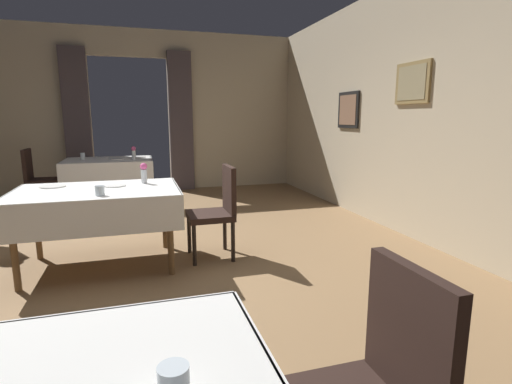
# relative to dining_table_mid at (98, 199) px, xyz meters

# --- Properties ---
(ground) EXTENTS (10.08, 10.08, 0.00)m
(ground) POSITION_rel_dining_table_mid_xyz_m (0.29, -0.15, -0.65)
(ground) COLOR olive
(wall_right) EXTENTS (0.16, 8.40, 3.00)m
(wall_right) POSITION_rel_dining_table_mid_xyz_m (3.49, -0.15, 0.85)
(wall_right) COLOR beige
(wall_right) RESTS_ON ground
(wall_back) EXTENTS (6.40, 0.27, 3.00)m
(wall_back) POSITION_rel_dining_table_mid_xyz_m (0.29, 4.03, 0.87)
(wall_back) COLOR beige
(wall_back) RESTS_ON ground
(dining_table_mid) EXTENTS (1.48, 1.02, 0.75)m
(dining_table_mid) POSITION_rel_dining_table_mid_xyz_m (0.00, 0.00, 0.00)
(dining_table_mid) COLOR brown
(dining_table_mid) RESTS_ON ground
(dining_table_far) EXTENTS (1.34, 1.01, 0.75)m
(dining_table_far) POSITION_rel_dining_table_mid_xyz_m (-0.07, 2.77, -0.00)
(dining_table_far) COLOR brown
(dining_table_far) RESTS_ON ground
(chair_mid_right) EXTENTS (0.44, 0.44, 0.93)m
(chair_mid_right) POSITION_rel_dining_table_mid_xyz_m (1.12, -0.06, -0.14)
(chair_mid_right) COLOR black
(chair_mid_right) RESTS_ON ground
(chair_far_left) EXTENTS (0.44, 0.44, 0.93)m
(chair_far_left) POSITION_rel_dining_table_mid_xyz_m (-1.13, 2.85, -0.14)
(chair_far_left) COLOR black
(chair_far_left) RESTS_ON ground
(glass_near_b) EXTENTS (0.08, 0.08, 0.09)m
(glass_near_b) POSITION_rel_dining_table_mid_xyz_m (0.43, -3.01, 0.14)
(glass_near_b) COLOR silver
(glass_near_b) RESTS_ON dining_table_near
(flower_vase_mid) EXTENTS (0.07, 0.07, 0.21)m
(flower_vase_mid) POSITION_rel_dining_table_mid_xyz_m (0.43, 0.21, 0.21)
(flower_vase_mid) COLOR silver
(flower_vase_mid) RESTS_ON dining_table_mid
(plate_mid_b) EXTENTS (0.24, 0.24, 0.01)m
(plate_mid_b) POSITION_rel_dining_table_mid_xyz_m (-0.42, 0.25, 0.10)
(plate_mid_b) COLOR white
(plate_mid_b) RESTS_ON dining_table_mid
(plate_mid_c) EXTENTS (0.21, 0.21, 0.01)m
(plate_mid_c) POSITION_rel_dining_table_mid_xyz_m (0.15, 0.12, 0.10)
(plate_mid_c) COLOR white
(plate_mid_c) RESTS_ON dining_table_mid
(glass_mid_d) EXTENTS (0.08, 0.08, 0.09)m
(glass_mid_d) POSITION_rel_dining_table_mid_xyz_m (0.05, -0.33, 0.14)
(glass_mid_d) COLOR silver
(glass_mid_d) RESTS_ON dining_table_mid
(flower_vase_far) EXTENTS (0.07, 0.07, 0.21)m
(flower_vase_far) POSITION_rel_dining_table_mid_xyz_m (0.32, 2.56, 0.21)
(flower_vase_far) COLOR silver
(flower_vase_far) RESTS_ON dining_table_far
(plate_far_b) EXTENTS (0.19, 0.19, 0.01)m
(plate_far_b) POSITION_rel_dining_table_mid_xyz_m (0.41, 2.91, 0.10)
(plate_far_b) COLOR white
(plate_far_b) RESTS_ON dining_table_far
(glass_far_c) EXTENTS (0.07, 0.07, 0.10)m
(glass_far_c) POSITION_rel_dining_table_mid_xyz_m (-0.46, 2.87, 0.15)
(glass_far_c) COLOR silver
(glass_far_c) RESTS_ON dining_table_far
(plate_far_d) EXTENTS (0.23, 0.23, 0.01)m
(plate_far_d) POSITION_rel_dining_table_mid_xyz_m (0.06, 2.73, 0.10)
(plate_far_d) COLOR white
(plate_far_d) RESTS_ON dining_table_far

